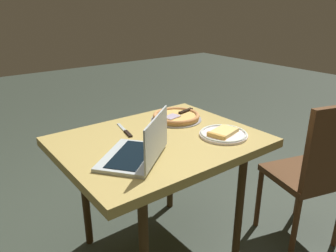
# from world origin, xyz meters

# --- Properties ---
(ground_plane) EXTENTS (12.00, 12.00, 0.00)m
(ground_plane) POSITION_xyz_m (0.00, 0.00, 0.00)
(ground_plane) COLOR #333B31
(dining_table) EXTENTS (1.06, 0.83, 0.75)m
(dining_table) POSITION_xyz_m (0.00, 0.00, 0.68)
(dining_table) COLOR tan
(dining_table) RESTS_ON ground_plane
(laptop) EXTENTS (0.42, 0.41, 0.22)m
(laptop) POSITION_xyz_m (-0.22, -0.15, 0.79)
(laptop) COLOR #AEB8B9
(laptop) RESTS_ON dining_table
(pizza_plate) EXTENTS (0.26, 0.26, 0.04)m
(pizza_plate) POSITION_xyz_m (0.30, -0.19, 0.76)
(pizza_plate) COLOR white
(pizza_plate) RESTS_ON dining_table
(pizza_tray) EXTENTS (0.32, 0.32, 0.04)m
(pizza_tray) POSITION_xyz_m (0.26, 0.18, 0.77)
(pizza_tray) COLOR #96989D
(pizza_tray) RESTS_ON dining_table
(table_knife) EXTENTS (0.07, 0.23, 0.01)m
(table_knife) POSITION_xyz_m (-0.10, 0.19, 0.75)
(table_knife) COLOR #B4BEBD
(table_knife) RESTS_ON dining_table
(chair_near) EXTENTS (0.48, 0.48, 0.94)m
(chair_near) POSITION_xyz_m (0.75, -0.50, 0.53)
(chair_near) COLOR #503019
(chair_near) RESTS_ON ground_plane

